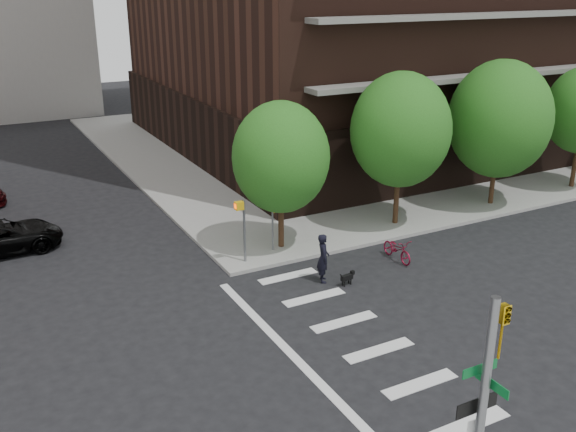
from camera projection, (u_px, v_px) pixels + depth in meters
name	position (u px, v px, depth m)	size (l,w,h in m)	color
ground	(294.00, 377.00, 18.56)	(120.00, 120.00, 0.00)	black
sidewalk_ne	(386.00, 135.00, 47.04)	(39.00, 33.00, 0.15)	gray
crosswalk	(357.00, 357.00, 19.53)	(3.85, 13.00, 0.01)	silver
tree_a	(281.00, 157.00, 25.97)	(4.00, 4.00, 5.90)	#301E11
tree_b	(401.00, 130.00, 28.44)	(4.50, 4.50, 6.65)	#301E11
tree_c	(500.00, 119.00, 31.12)	(5.00, 5.00, 6.80)	#301E11
pedestrian_signal	(250.00, 219.00, 25.50)	(2.18, 0.67, 2.60)	slate
parked_car_black	(0.00, 237.00, 26.77)	(5.03, 2.32, 1.40)	black
scooter	(397.00, 249.00, 26.16)	(0.63, 1.82, 0.96)	maroon
dog_walker	(323.00, 258.00, 24.15)	(0.46, 0.70, 1.92)	black
dog	(348.00, 277.00, 24.07)	(0.61, 0.24, 0.51)	black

